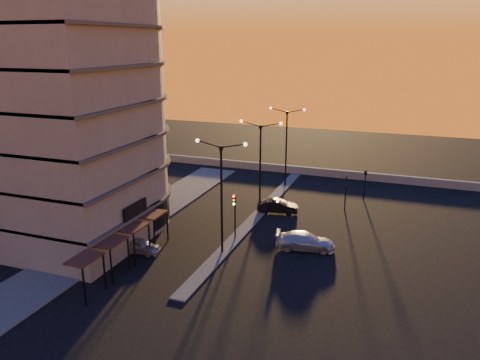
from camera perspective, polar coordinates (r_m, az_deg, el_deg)
name	(u,v)px	position (r m, az deg, el deg)	size (l,w,h in m)	color
ground	(222,253)	(39.24, -2.18, -8.88)	(120.00, 120.00, 0.00)	black
sidewalk_west	(139,220)	(47.04, -12.23, -4.75)	(5.00, 40.00, 0.12)	#4E4E4B
median	(260,213)	(47.87, 2.40, -3.99)	(1.20, 36.00, 0.12)	#4E4E4B
parapet	(312,171)	(62.04, 8.75, 1.06)	(44.00, 0.50, 1.00)	slate
building	(70,101)	(43.16, -20.02, 9.01)	(14.35, 17.08, 25.00)	slate
streetlamp_near	(221,189)	(37.18, -2.27, -1.06)	(4.32, 0.32, 9.51)	black
streetlamp_mid	(260,160)	(46.22, 2.48, 2.44)	(4.32, 0.32, 9.51)	black
streetlamp_far	(286,141)	(55.59, 5.68, 4.78)	(4.32, 0.32, 9.51)	black
traffic_light_main	(235,209)	(40.58, -0.67, -3.56)	(0.28, 0.44, 4.25)	black
signal_east_a	(346,192)	(49.34, 12.76, -1.47)	(0.13, 0.16, 3.60)	black
signal_east_b	(366,173)	(52.69, 15.06, 0.84)	(0.42, 1.99, 3.60)	black
car_hatchback	(139,246)	(39.95, -12.19, -7.82)	(1.43, 3.57, 1.21)	#B4B5BC
car_sedan	(278,206)	(47.98, 4.61, -3.20)	(1.44, 4.12, 1.36)	black
car_wagon	(305,241)	(39.99, 7.96, -7.39)	(2.01, 4.95, 1.44)	#B9BEC2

